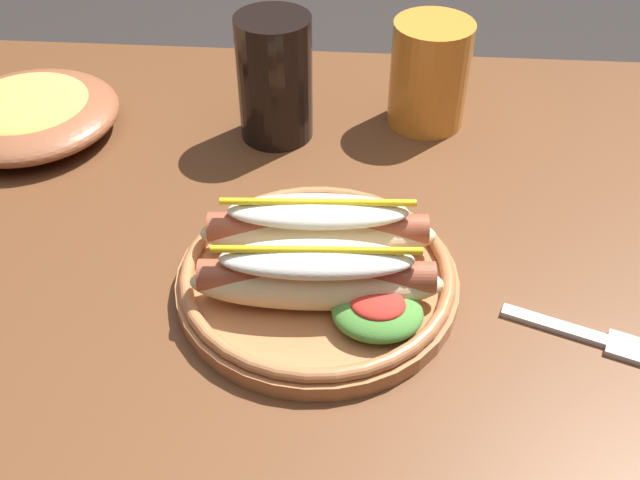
{
  "coord_description": "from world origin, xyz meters",
  "views": [
    {
      "loc": [
        0.01,
        -0.49,
        1.19
      ],
      "look_at": [
        -0.03,
        -0.01,
        0.77
      ],
      "focal_mm": 40.93,
      "sensor_mm": 36.0,
      "label": 1
    }
  ],
  "objects_px": {
    "fork": "(589,336)",
    "side_bowl": "(28,113)",
    "soda_cup": "(275,78)",
    "hot_dog_plate": "(320,268)",
    "extra_cup": "(429,74)"
  },
  "relations": [
    {
      "from": "fork",
      "to": "side_bowl",
      "type": "relative_size",
      "value": 0.6
    },
    {
      "from": "fork",
      "to": "soda_cup",
      "type": "height_order",
      "value": "soda_cup"
    },
    {
      "from": "hot_dog_plate",
      "to": "fork",
      "type": "distance_m",
      "value": 0.23
    },
    {
      "from": "extra_cup",
      "to": "side_bowl",
      "type": "height_order",
      "value": "extra_cup"
    },
    {
      "from": "extra_cup",
      "to": "side_bowl",
      "type": "relative_size",
      "value": 0.6
    },
    {
      "from": "soda_cup",
      "to": "side_bowl",
      "type": "height_order",
      "value": "soda_cup"
    },
    {
      "from": "soda_cup",
      "to": "extra_cup",
      "type": "xyz_separation_m",
      "value": [
        0.17,
        0.04,
        -0.01
      ]
    },
    {
      "from": "hot_dog_plate",
      "to": "side_bowl",
      "type": "relative_size",
      "value": 1.23
    },
    {
      "from": "hot_dog_plate",
      "to": "extra_cup",
      "type": "distance_m",
      "value": 0.3
    },
    {
      "from": "fork",
      "to": "side_bowl",
      "type": "distance_m",
      "value": 0.62
    },
    {
      "from": "soda_cup",
      "to": "hot_dog_plate",
      "type": "bearing_deg",
      "value": -74.85
    },
    {
      "from": "side_bowl",
      "to": "soda_cup",
      "type": "bearing_deg",
      "value": 3.64
    },
    {
      "from": "fork",
      "to": "extra_cup",
      "type": "relative_size",
      "value": 1.01
    },
    {
      "from": "fork",
      "to": "hot_dog_plate",
      "type": "bearing_deg",
      "value": -169.5
    },
    {
      "from": "extra_cup",
      "to": "side_bowl",
      "type": "xyz_separation_m",
      "value": [
        -0.44,
        -0.06,
        -0.03
      ]
    }
  ]
}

